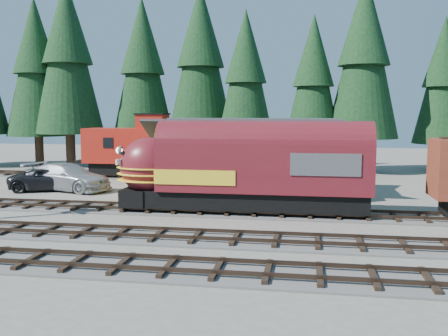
% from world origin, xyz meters
% --- Properties ---
extents(ground, '(120.00, 120.00, 0.00)m').
position_xyz_m(ground, '(0.00, 0.00, 0.00)').
color(ground, '#6B665B').
rests_on(ground, ground).
extents(track_siding, '(68.00, 3.20, 0.33)m').
position_xyz_m(track_siding, '(10.00, 4.00, 0.06)').
color(track_siding, '#4C4947').
rests_on(track_siding, ground).
extents(track_main_south, '(68.00, 3.20, 0.33)m').
position_xyz_m(track_main_south, '(10.00, -2.00, 0.06)').
color(track_main_south, '#4C4947').
rests_on(track_main_south, ground).
extents(track_spur, '(32.00, 3.20, 0.33)m').
position_xyz_m(track_spur, '(-10.00, 18.00, 0.06)').
color(track_spur, '#4C4947').
rests_on(track_spur, ground).
extents(depot, '(12.80, 7.00, 5.30)m').
position_xyz_m(depot, '(-0.00, 10.50, 2.96)').
color(depot, gold).
rests_on(depot, ground).
extents(conifer_backdrop, '(80.43, 21.01, 17.19)m').
position_xyz_m(conifer_backdrop, '(1.52, 24.94, 10.21)').
color(conifer_backdrop, black).
rests_on(conifer_backdrop, ground).
extents(locomotive, '(14.48, 2.88, 3.94)m').
position_xyz_m(locomotive, '(0.37, 4.00, 2.33)').
color(locomotive, black).
rests_on(locomotive, ground).
extents(caboose, '(9.98, 2.89, 5.19)m').
position_xyz_m(caboose, '(-9.88, 18.00, 2.58)').
color(caboose, black).
rests_on(caboose, ground).
extents(pickup_truck_a, '(6.44, 4.49, 1.63)m').
position_xyz_m(pickup_truck_a, '(-14.24, 10.14, 0.82)').
color(pickup_truck_a, black).
rests_on(pickup_truck_a, ground).
extents(pickup_truck_b, '(7.35, 4.50, 1.99)m').
position_xyz_m(pickup_truck_b, '(-13.03, 10.27, 1.00)').
color(pickup_truck_b, '#A9ACB1').
rests_on(pickup_truck_b, ground).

